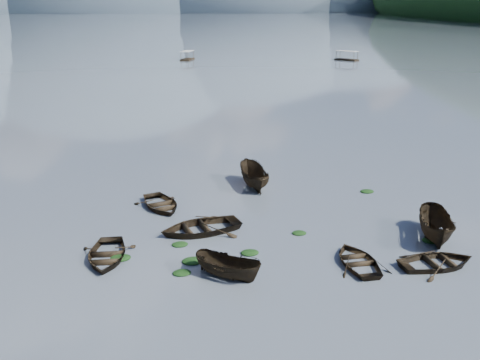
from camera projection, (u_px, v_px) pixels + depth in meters
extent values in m
plane|color=#4D5560|center=(283.00, 297.00, 25.75)|extent=(2400.00, 2400.00, 0.00)
ellipsoid|color=#475666|center=(108.00, 10.00, 856.74)|extent=(520.00, 520.00, 340.00)
ellipsoid|color=#475666|center=(231.00, 10.00, 889.37)|extent=(520.00, 520.00, 260.00)
ellipsoid|color=#475666|center=(334.00, 10.00, 918.74)|extent=(520.00, 520.00, 220.00)
imported|color=black|center=(107.00, 259.00, 29.56)|extent=(3.39, 4.54, 0.90)
imported|color=black|center=(228.00, 277.00, 27.60)|extent=(3.89, 3.54, 1.48)
imported|color=black|center=(358.00, 264.00, 28.98)|extent=(2.90, 4.01, 0.82)
imported|color=black|center=(437.00, 266.00, 28.74)|extent=(4.46, 3.32, 0.89)
imported|color=black|center=(435.00, 239.00, 32.02)|extent=(3.52, 5.30, 1.92)
imported|color=black|center=(161.00, 208.00, 36.93)|extent=(4.25, 5.08, 0.90)
imported|color=black|center=(200.00, 232.00, 33.04)|extent=(5.78, 4.71, 1.05)
imported|color=black|center=(253.00, 187.00, 41.12)|extent=(2.03, 4.87, 1.85)
ellipsoid|color=black|center=(193.00, 262.00, 29.20)|extent=(1.17, 0.96, 0.26)
ellipsoid|color=black|center=(182.00, 274.00, 27.96)|extent=(0.98, 0.78, 0.21)
ellipsoid|color=black|center=(250.00, 253.00, 30.19)|extent=(1.04, 0.83, 0.23)
ellipsoid|color=black|center=(299.00, 234.00, 32.78)|extent=(0.90, 0.76, 0.20)
ellipsoid|color=black|center=(432.00, 241.00, 31.74)|extent=(1.17, 0.93, 0.24)
ellipsoid|color=black|center=(121.00, 259.00, 29.56)|extent=(1.14, 0.92, 0.24)
ellipsoid|color=black|center=(180.00, 245.00, 31.24)|extent=(0.96, 0.80, 0.20)
ellipsoid|color=black|center=(367.00, 192.00, 39.94)|extent=(1.04, 0.83, 0.23)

